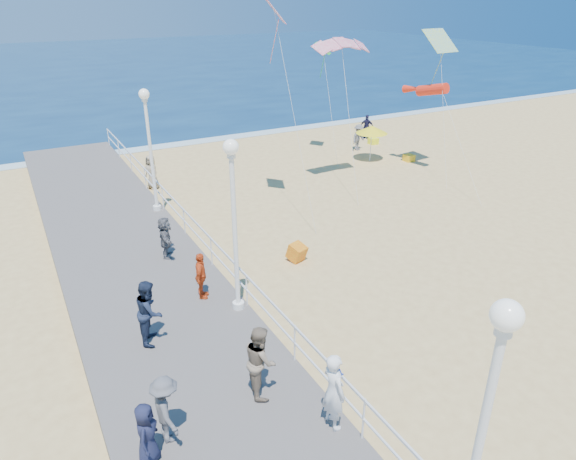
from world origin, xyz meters
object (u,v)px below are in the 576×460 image
spectator_5 (165,237)px  box_kite (297,254)px  spectator_2 (166,409)px  beach_walker_b (367,127)px  woman_holding_toddler (334,391)px  spectator_4 (147,434)px  lamp_post_mid (234,210)px  lamp_post_far (149,138)px  spectator_1 (260,360)px  beach_walker_c (152,172)px  beach_chair_left (409,158)px  beach_umbrella (372,130)px  beach_chair_right (373,141)px  spectator_3 (201,276)px  spectator_7 (150,311)px  beach_walker_a (358,137)px  lamp_post_near (484,423)px  toddler_held (336,373)px

spectator_5 → box_kite: spectator_5 is taller
spectator_2 → beach_walker_b: (19.99, 19.65, -0.39)m
woman_holding_toddler → spectator_4: bearing=75.3°
lamp_post_mid → lamp_post_far: bearing=90.0°
woman_holding_toddler → beach_walker_b: woman_holding_toddler is taller
lamp_post_far → spectator_5: size_ratio=3.42×
spectator_1 → spectator_4: bearing=117.0°
beach_walker_c → beach_chair_left: size_ratio=3.21×
lamp_post_far → woman_holding_toddler: (-0.05, -14.34, -2.30)m
spectator_5 → beach_umbrella: (14.60, 6.99, 0.73)m
beach_chair_right → beach_walker_c: bearing=-174.8°
spectator_3 → beach_chair_right: spectator_3 is taller
beach_chair_left → lamp_post_mid: bearing=-147.0°
box_kite → beach_chair_right: (12.72, 11.93, -0.10)m
lamp_post_far → spectator_7: lamp_post_far is taller
spectator_1 → spectator_7: spectator_7 is taller
spectator_5 → beach_walker_a: (15.33, 9.24, -0.35)m
lamp_post_near → beach_chair_right: lamp_post_near is taller
box_kite → spectator_4: bearing=-156.4°
beach_walker_a → beach_chair_left: size_ratio=3.02×
spectator_5 → spectator_1: bearing=-164.9°
lamp_post_far → spectator_2: 13.63m
toddler_held → spectator_3: (-0.86, 6.30, -0.49)m
lamp_post_mid → spectator_7: size_ratio=2.84×
beach_chair_left → spectator_1: bearing=-140.4°
spectator_2 → beach_walker_c: size_ratio=0.93×
lamp_post_far → beach_walker_b: lamp_post_far is taller
spectator_3 → beach_chair_left: size_ratio=2.83×
beach_walker_a → box_kite: size_ratio=2.77×
woman_holding_toddler → spectator_4: size_ratio=1.33×
lamp_post_far → beach_umbrella: size_ratio=2.49×
spectator_4 → beach_chair_right: 27.45m
lamp_post_far → spectator_7: (-2.75, -9.31, -2.32)m
box_kite → beach_chair_left: size_ratio=1.09×
lamp_post_far → beach_chair_left: 16.11m
beach_walker_a → beach_chair_right: (1.78, 0.70, -0.63)m
lamp_post_far → lamp_post_mid: bearing=-90.0°
beach_walker_a → beach_chair_left: 3.74m
lamp_post_mid → spectator_5: size_ratio=3.42×
lamp_post_far → spectator_4: lamp_post_far is taller
spectator_3 → spectator_4: 6.28m
spectator_1 → box_kite: spectator_1 is taller
lamp_post_mid → box_kite: lamp_post_mid is taller
spectator_5 → beach_walker_a: size_ratio=0.93×
beach_umbrella → lamp_post_far: bearing=-170.1°
spectator_5 → beach_walker_c: (1.79, 8.55, -0.30)m
spectator_2 → beach_chair_right: (19.58, 18.32, -1.02)m
spectator_7 → beach_walker_a: size_ratio=1.13×
spectator_7 → beach_walker_c: (3.61, 13.26, -0.45)m
box_kite → beach_chair_left: 14.48m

